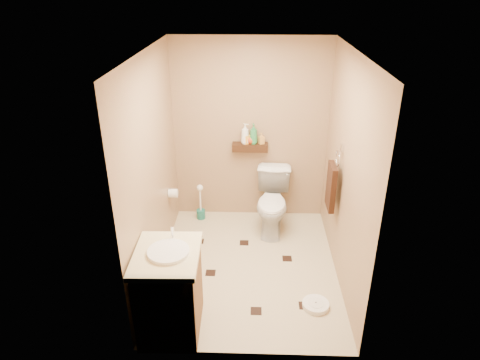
{
  "coord_description": "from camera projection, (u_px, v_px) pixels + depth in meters",
  "views": [
    {
      "loc": [
        0.05,
        -4.0,
        3.03
      ],
      "look_at": [
        -0.1,
        0.25,
        0.99
      ],
      "focal_mm": 32.0,
      "sensor_mm": 36.0,
      "label": 1
    }
  ],
  "objects": [
    {
      "name": "towel_ring",
      "position": [
        332.0,
        185.0,
        4.71
      ],
      "size": [
        0.12,
        0.3,
        0.76
      ],
      "color": "silver",
      "rests_on": "wall_right"
    },
    {
      "name": "wall_back",
      "position": [
        250.0,
        132.0,
        5.52
      ],
      "size": [
        2.0,
        0.04,
        2.4
      ],
      "primitive_type": "cube",
      "color": "#A2765C",
      "rests_on": "ground"
    },
    {
      "name": "wall_shelf",
      "position": [
        250.0,
        147.0,
        5.53
      ],
      "size": [
        0.46,
        0.14,
        0.1
      ],
      "primitive_type": "cube",
      "color": "#3E2411",
      "rests_on": "wall_back"
    },
    {
      "name": "wall_front",
      "position": [
        246.0,
        240.0,
        3.27
      ],
      "size": [
        2.0,
        0.04,
        2.4
      ],
      "primitive_type": "cube",
      "color": "#A2765C",
      "rests_on": "ground"
    },
    {
      "name": "ground",
      "position": [
        248.0,
        267.0,
        4.92
      ],
      "size": [
        2.5,
        2.5,
        0.0
      ],
      "primitive_type": "plane",
      "color": "beige",
      "rests_on": "ground"
    },
    {
      "name": "bottle_e",
      "position": [
        261.0,
        138.0,
        5.47
      ],
      "size": [
        0.09,
        0.09,
        0.15
      ],
      "primitive_type": "imported",
      "rotation": [
        0.0,
        0.0,
        5.16
      ],
      "color": "gold",
      "rests_on": "wall_shelf"
    },
    {
      "name": "toilet_paper",
      "position": [
        173.0,
        193.0,
        5.27
      ],
      "size": [
        0.12,
        0.11,
        0.12
      ],
      "color": "white",
      "rests_on": "wall_left"
    },
    {
      "name": "floor_accents",
      "position": [
        248.0,
        269.0,
        4.87
      ],
      "size": [
        1.32,
        1.33,
        0.01
      ],
      "color": "black",
      "rests_on": "ground"
    },
    {
      "name": "vanity",
      "position": [
        170.0,
        290.0,
        3.89
      ],
      "size": [
        0.59,
        0.71,
        0.98
      ],
      "rotation": [
        0.0,
        0.0,
        0.03
      ],
      "color": "brown",
      "rests_on": "ground"
    },
    {
      "name": "ceiling",
      "position": [
        250.0,
        52.0,
        3.88
      ],
      "size": [
        2.0,
        2.5,
        0.02
      ],
      "primitive_type": "cube",
      "color": "white",
      "rests_on": "wall_back"
    },
    {
      "name": "toilet_brush",
      "position": [
        201.0,
        207.0,
        5.82
      ],
      "size": [
        0.12,
        0.12,
        0.51
      ],
      "color": "#1A695E",
      "rests_on": "ground"
    },
    {
      "name": "wall_left",
      "position": [
        152.0,
        171.0,
        4.43
      ],
      "size": [
        0.04,
        2.5,
        2.4
      ],
      "primitive_type": "cube",
      "color": "#A2765C",
      "rests_on": "ground"
    },
    {
      "name": "bottle_d",
      "position": [
        254.0,
        134.0,
        5.45
      ],
      "size": [
        0.12,
        0.12,
        0.26
      ],
      "primitive_type": "imported",
      "rotation": [
        0.0,
        0.0,
        3.39
      ],
      "color": "#2B8346",
      "rests_on": "wall_shelf"
    },
    {
      "name": "bottle_c",
      "position": [
        251.0,
        139.0,
        5.48
      ],
      "size": [
        0.11,
        0.11,
        0.13
      ],
      "primitive_type": "imported",
      "rotation": [
        0.0,
        0.0,
        3.26
      ],
      "color": "#BB3E16",
      "rests_on": "wall_shelf"
    },
    {
      "name": "bathroom_scale",
      "position": [
        316.0,
        305.0,
        4.31
      ],
      "size": [
        0.29,
        0.29,
        0.05
      ],
      "rotation": [
        0.0,
        0.0,
        -0.06
      ],
      "color": "white",
      "rests_on": "ground"
    },
    {
      "name": "toilet",
      "position": [
        273.0,
        203.0,
        5.49
      ],
      "size": [
        0.49,
        0.8,
        0.78
      ],
      "primitive_type": "imported",
      "rotation": [
        0.0,
        0.0,
        -0.07
      ],
      "color": "white",
      "rests_on": "ground"
    },
    {
      "name": "bottle_a",
      "position": [
        245.0,
        134.0,
        5.45
      ],
      "size": [
        0.13,
        0.13,
        0.27
      ],
      "primitive_type": "imported",
      "rotation": [
        0.0,
        0.0,
        1.23
      ],
      "color": "white",
      "rests_on": "wall_shelf"
    },
    {
      "name": "bottle_b",
      "position": [
        246.0,
        137.0,
        5.47
      ],
      "size": [
        0.11,
        0.11,
        0.17
      ],
      "primitive_type": "imported",
      "rotation": [
        0.0,
        0.0,
        5.49
      ],
      "color": "yellow",
      "rests_on": "wall_shelf"
    },
    {
      "name": "wall_right",
      "position": [
        346.0,
        173.0,
        4.37
      ],
      "size": [
        0.04,
        2.5,
        2.4
      ],
      "primitive_type": "cube",
      "color": "#A2765C",
      "rests_on": "ground"
    }
  ]
}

